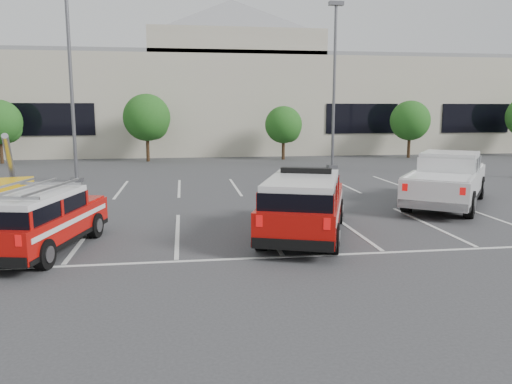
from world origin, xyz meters
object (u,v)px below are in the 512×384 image
Objects in this scene: tree_left at (1,123)px; tree_mid_left at (148,119)px; tree_right at (411,122)px; fire_chief_suv at (304,209)px; white_pickup at (447,184)px; utility_rig at (8,202)px; light_pole_mid at (334,86)px; light_pole_left at (71,80)px; convention_building at (211,99)px; tree_mid_right at (285,126)px; ladder_suv at (39,225)px.

tree_left is 10.00m from tree_mid_left.
tree_left is at bearing 180.00° from tree_right.
tree_mid_left is at bearing 0.00° from tree_left.
fire_chief_suv is 7.83m from white_pickup.
tree_right is at bearing 24.80° from utility_rig.
tree_left is at bearing 94.40° from utility_rig.
light_pole_mid reaches higher than utility_rig.
white_pickup is at bearing -56.20° from tree_mid_left.
convention_building is at bearing 67.61° from light_pole_left.
tree_right reaches higher than fire_chief_suv.
utility_rig is at bearing -142.68° from white_pickup.
tree_right is (20.00, -0.00, -0.27)m from tree_mid_left.
tree_mid_right is 1.03× the size of utility_rig.
tree_right is at bearing 0.00° from tree_mid_right.
tree_mid_right is 0.39× the size of light_pole_mid.
fire_chief_suv is at bearing -54.96° from light_pole_left.
tree_left is 0.74× the size of fire_chief_suv.
tree_left is at bearing 123.20° from ladder_suv.
convention_building is 8.95× the size of white_pickup.
tree_mid_left is 13.53m from light_pole_mid.
tree_mid_left is at bearing 153.08° from light_pole_mid.
utility_rig is (-0.43, -9.08, -4.60)m from light_pole_left.
white_pickup is at bearing 50.35° from fire_chief_suv.
convention_building is 13.58× the size of tree_right.
tree_left is at bearing 124.52° from light_pole_left.
light_pole_mid is 22.36m from ladder_suv.
ladder_suv is at bearing -127.20° from light_pole_mid.
ladder_suv is (-13.25, -17.45, -4.46)m from light_pole_mid.
light_pole_mid is 2.08× the size of ladder_suv.
white_pickup is 16.16m from utility_rig.
light_pole_mid is at bearing 89.91° from fire_chief_suv.
tree_left is 27.95m from fire_chief_suv.
utility_rig is (-23.52, -19.12, -2.18)m from tree_right.
fire_chief_suv is at bearing -36.06° from utility_rig.
convention_building is at bearing 62.60° from tree_mid_left.
tree_left is 29.54m from white_pickup.
convention_building is at bearing 33.05° from tree_left.
ladder_suv is (-1.34, -23.50, -2.31)m from tree_mid_left.
fire_chief_suv is 1.55× the size of utility_rig.
ladder_suv is (-21.34, -23.50, -2.04)m from tree_right.
tree_mid_right is at bearing -0.00° from tree_left.
tree_mid_left is (-5.09, -9.82, -1.68)m from convention_building.
convention_building is 15.46× the size of utility_rig.
white_pickup is at bearing -29.31° from light_pole_left.
convention_building reaches higher than fire_chief_suv.
light_pole_mid reaches higher than tree_left.
convention_building reaches higher than light_pole_left.
convention_building is at bearing 92.05° from ladder_suv.
fire_chief_suv is 10.17m from utility_rig.
white_pickup is 14.72m from ladder_suv.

